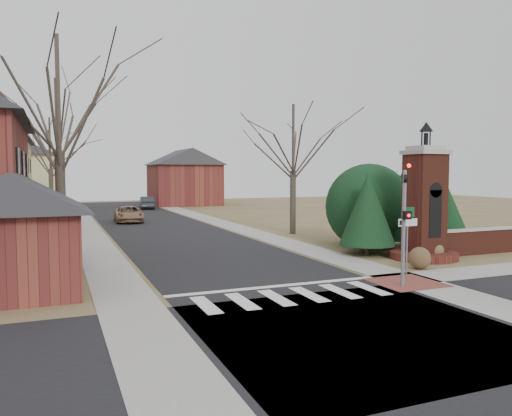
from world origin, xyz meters
name	(u,v)px	position (x,y,z in m)	size (l,w,h in m)	color
ground	(304,302)	(0.00, 0.00, 0.00)	(120.00, 120.00, 0.00)	brown
main_street	(163,229)	(0.00, 22.00, 0.01)	(8.00, 70.00, 0.01)	black
cross_street	(357,330)	(0.00, -3.00, 0.01)	(120.00, 8.00, 0.01)	black
crosswalk_zone	(293,296)	(0.00, 0.80, 0.01)	(8.00, 2.20, 0.02)	silver
stop_bar	(274,287)	(0.00, 2.30, 0.01)	(8.00, 0.35, 0.02)	silver
sidewalk_right_main	(231,226)	(5.20, 22.00, 0.01)	(2.00, 60.00, 0.02)	gray
sidewalk_left	(88,232)	(-5.20, 22.00, 0.01)	(2.00, 60.00, 0.02)	gray
curb_apron	(406,283)	(4.80, 1.00, 0.01)	(2.40, 2.40, 0.02)	brown
traffic_signal_pole	(404,215)	(4.30, 0.57, 2.59)	(0.28, 0.41, 4.50)	slate
sign_post	(407,227)	(5.59, 1.99, 1.95)	(0.90, 0.07, 2.75)	slate
brick_gate_monument	(424,213)	(9.00, 4.99, 2.17)	(3.20, 3.20, 6.47)	#5C261B
brick_garden_wall	(494,240)	(13.50, 5.00, 0.66)	(7.50, 0.50, 1.30)	#5C261B
garage_left	(15,229)	(-8.52, 4.49, 2.24)	(4.80, 4.80, 4.29)	brown
house_distant_left	(8,171)	(-12.01, 48.00, 4.25)	(10.80, 8.80, 8.53)	#D0C58B
house_distant_right	(184,176)	(7.99, 47.99, 3.65)	(8.80, 8.80, 7.30)	brown
evergreen_near	(368,209)	(7.20, 7.00, 2.30)	(2.80, 2.80, 4.10)	#473D33
evergreen_mid	(406,200)	(10.50, 8.20, 2.60)	(3.40, 3.40, 4.70)	#473D33
evergreen_far	(448,213)	(12.50, 7.20, 1.90)	(2.40, 2.40, 3.30)	#473D33
evergreen_mass	(369,203)	(9.00, 9.50, 2.40)	(4.80, 4.80, 4.80)	black
bare_tree_0	(58,87)	(-7.00, 9.00, 7.70)	(8.05, 8.05, 11.15)	#473D33
bare_tree_1	(56,113)	(-7.00, 22.00, 8.03)	(8.40, 8.40, 11.64)	#473D33
bare_tree_2	(50,140)	(-7.50, 35.00, 7.03)	(7.35, 7.35, 10.19)	#473D33
bare_tree_3	(293,133)	(7.50, 16.00, 6.69)	(7.00, 7.00, 9.70)	#473D33
pickup_truck	(129,214)	(-1.60, 28.14, 0.66)	(2.20, 4.77, 1.33)	#916D4F
distant_car	(147,203)	(2.38, 42.61, 0.70)	(1.47, 4.23, 1.39)	#313438
dry_shrub_left	(420,258)	(7.09, 3.00, 0.47)	(0.94, 0.94, 0.94)	brown
dry_shrub_right	(434,250)	(9.30, 4.60, 0.45)	(0.90, 0.90, 0.90)	brown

